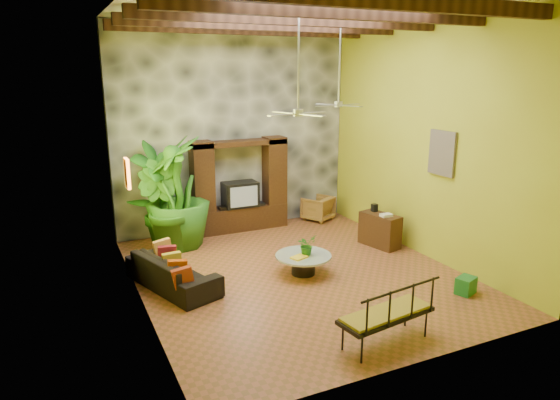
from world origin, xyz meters
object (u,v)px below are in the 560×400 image
sofa (173,271)px  tall_plant_b (164,207)px  iron_bench (390,312)px  side_console (380,230)px  tall_plant_c (177,192)px  ceiling_fan_front (298,101)px  tall_plant_a (158,194)px  green_bin (466,285)px  entertainment_center (240,192)px  wicker_armchair (318,208)px  ceiling_fan_back (339,95)px  coffee_table (303,262)px

sofa → tall_plant_b: (0.31, 1.95, 0.71)m
iron_bench → side_console: iron_bench is taller
tall_plant_c → tall_plant_b: bearing=-150.0°
ceiling_fan_front → iron_bench: size_ratio=1.18×
tall_plant_a → tall_plant_b: 0.55m
sofa → green_bin: bearing=-137.3°
entertainment_center → wicker_armchair: (2.18, -0.11, -0.64)m
entertainment_center → ceiling_fan_back: ceiling_fan_back is taller
ceiling_fan_back → coffee_table: (-1.49, -1.27, -3.15)m
ceiling_fan_front → wicker_armchair: size_ratio=2.60×
side_console → coffee_table: bearing=-176.6°
ceiling_fan_front → tall_plant_c: 3.95m
tall_plant_a → green_bin: size_ratio=6.73×
coffee_table → green_bin: 3.03m
iron_bench → side_console: bearing=47.6°
green_bin → iron_bench: bearing=-160.2°
entertainment_center → green_bin: entertainment_center is taller
ceiling_fan_back → tall_plant_b: bearing=162.4°
ceiling_fan_back → tall_plant_c: (-3.30, 1.37, -2.14)m
side_console → ceiling_fan_front: bearing=-172.2°
wicker_armchair → coffee_table: size_ratio=0.65×
sofa → ceiling_fan_back: bearing=-97.9°
sofa → tall_plant_a: (0.30, 2.47, 0.89)m
ceiling_fan_back → coffee_table: bearing=-139.4°
tall_plant_a → sofa: bearing=-97.0°
tall_plant_a → ceiling_fan_front: bearing=-60.3°
entertainment_center → ceiling_fan_front: 4.30m
coffee_table → side_console: (2.34, 0.71, 0.12)m
sofa → wicker_armchair: size_ratio=2.92×
sofa → tall_plant_c: size_ratio=0.83×
coffee_table → green_bin: (2.24, -2.04, -0.10)m
entertainment_center → side_console: (2.45, -2.50, -0.59)m
tall_plant_c → green_bin: (4.06, -4.68, -1.11)m
ceiling_fan_front → side_console: ceiling_fan_front is taller
entertainment_center → coffee_table: 3.29m
tall_plant_a → tall_plant_c: tall_plant_c is taller
entertainment_center → tall_plant_a: tall_plant_a is taller
iron_bench → side_console: 4.35m
iron_bench → coffee_table: bearing=79.6°
coffee_table → ceiling_fan_front: bearing=-133.8°
entertainment_center → sofa: entertainment_center is taller
ceiling_fan_front → tall_plant_a: 4.37m
wicker_armchair → coffee_table: (-2.06, -3.10, -0.07)m
entertainment_center → coffee_table: entertainment_center is taller
coffee_table → side_console: size_ratio=1.17×
coffee_table → tall_plant_c: bearing=124.5°
ceiling_fan_front → tall_plant_c: size_ratio=0.73×
ceiling_fan_back → green_bin: ceiling_fan_back is taller
iron_bench → green_bin: size_ratio=4.41×
iron_bench → green_bin: 2.53m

